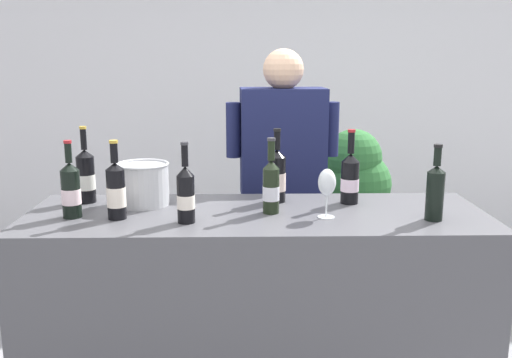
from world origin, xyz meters
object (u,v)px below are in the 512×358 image
object	(u,v)px
ice_bucket	(143,184)
wine_glass	(327,184)
wine_bottle_3	(271,186)
potted_shrub	(349,202)
wine_bottle_4	(186,194)
wine_bottle_6	(116,191)
person_server	(282,208)
wine_bottle_2	(86,176)
wine_bottle_0	(350,178)
wine_bottle_5	(71,190)
wine_bottle_7	(277,176)
wine_bottle_1	(435,191)

from	to	relation	value
ice_bucket	wine_glass	bearing A→B (deg)	-15.89
wine_bottle_3	potted_shrub	bearing A→B (deg)	63.01
wine_bottle_4	wine_glass	world-z (taller)	wine_bottle_4
wine_bottle_6	person_server	xyz separation A→B (m)	(0.75, 0.75, -0.28)
wine_glass	wine_bottle_2	bearing A→B (deg)	165.50
wine_bottle_0	potted_shrub	world-z (taller)	wine_bottle_0
wine_bottle_3	wine_bottle_5	world-z (taller)	same
wine_bottle_7	person_server	distance (m)	0.56
wine_bottle_6	wine_glass	world-z (taller)	wine_bottle_6
wine_bottle_1	person_server	xyz separation A→B (m)	(-0.58, 0.79, -0.29)
wine_bottle_7	wine_bottle_4	bearing A→B (deg)	-139.77
wine_bottle_3	wine_bottle_2	bearing A→B (deg)	166.66
wine_bottle_1	potted_shrub	world-z (taller)	wine_bottle_1
wine_bottle_0	wine_bottle_7	world-z (taller)	same
wine_bottle_4	ice_bucket	bearing A→B (deg)	127.77
wine_bottle_0	wine_bottle_3	bearing A→B (deg)	-156.77
wine_bottle_2	wine_glass	xyz separation A→B (m)	(1.08, -0.28, 0.02)
wine_bottle_0	ice_bucket	size ratio (longest dim) A/B	1.43
wine_bottle_6	potted_shrub	world-z (taller)	wine_bottle_6
wine_bottle_5	wine_bottle_7	bearing A→B (deg)	15.47
wine_bottle_3	wine_bottle_7	size ratio (longest dim) A/B	0.96
wine_bottle_2	ice_bucket	size ratio (longest dim) A/B	1.48
wine_bottle_3	wine_glass	distance (m)	0.24
wine_bottle_0	wine_bottle_6	xyz separation A→B (m)	(-1.02, -0.23, 0.00)
wine_bottle_1	person_server	world-z (taller)	person_server
wine_bottle_2	wine_bottle_7	distance (m)	0.89
wine_bottle_1	wine_bottle_4	distance (m)	1.03
person_server	wine_bottle_2	bearing A→B (deg)	-153.61
wine_bottle_5	wine_bottle_4	bearing A→B (deg)	-9.99
wine_bottle_0	person_server	bearing A→B (deg)	118.51
wine_bottle_1	wine_bottle_4	world-z (taller)	wine_bottle_4
wine_bottle_6	wine_glass	bearing A→B (deg)	-0.21
wine_bottle_4	wine_bottle_3	bearing A→B (deg)	21.07
wine_bottle_4	wine_bottle_6	world-z (taller)	wine_bottle_4
wine_bottle_0	wine_bottle_6	distance (m)	1.05
wine_bottle_6	ice_bucket	bearing A→B (deg)	72.28
wine_bottle_3	wine_glass	world-z (taller)	wine_bottle_3
wine_bottle_7	wine_bottle_5	bearing A→B (deg)	-164.53
wine_bottle_2	wine_bottle_6	world-z (taller)	wine_bottle_2
wine_bottle_2	ice_bucket	world-z (taller)	wine_bottle_2
wine_bottle_2	wine_bottle_1	bearing A→B (deg)	-12.02
wine_bottle_0	wine_bottle_2	distance (m)	1.22
wine_bottle_3	wine_glass	size ratio (longest dim) A/B	1.57
wine_bottle_4	wine_bottle_6	bearing A→B (deg)	168.20
wine_bottle_3	wine_glass	bearing A→B (deg)	-18.67
ice_bucket	potted_shrub	world-z (taller)	potted_shrub
wine_bottle_5	wine_bottle_7	distance (m)	0.91
wine_bottle_1	potted_shrub	size ratio (longest dim) A/B	0.26
wine_bottle_3	wine_bottle_4	size ratio (longest dim) A/B	0.99
wine_bottle_6	wine_bottle_1	bearing A→B (deg)	-2.09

